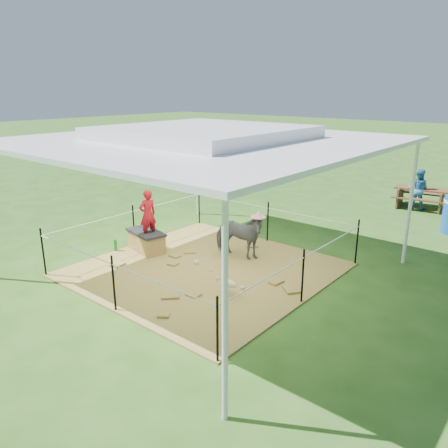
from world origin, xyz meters
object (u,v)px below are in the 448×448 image
Objects in this scene: green_bottle at (115,245)px; picnic_table_near at (420,198)px; straw_bale at (146,242)px; pony at (238,236)px; woman at (148,210)px; foal at (229,282)px; distant_person at (418,189)px.

green_bottle is 0.17× the size of picnic_table_near.
pony reaches higher than straw_bale.
green_bottle is (-0.65, -0.45, -0.85)m from woman.
straw_bale is 0.71m from green_bottle.
pony is 1.83m from foal.
green_bottle is at bearing -140.71° from straw_bale.
distant_person reaches higher than green_bottle.
woman is 1.26× the size of foal.
distant_person is (4.11, 8.25, 0.46)m from green_bottle.
straw_bale is at bearing 62.50° from distant_person.
picnic_table_near reaches higher than foal.
foal is 8.36m from distant_person.
straw_bale is at bearing 174.31° from foal.
foal is at bearing -159.93° from pony.
woman reaches higher than picnic_table_near.
picnic_table_near is at bearing 89.65° from foal.
foal is (0.99, -1.52, -0.26)m from pony.
straw_bale is 0.77m from woman.
woman is at bearing 173.94° from foal.
woman is at bearing 0.00° from straw_bale.
green_bottle is 9.22m from distant_person.
picnic_table_near is at bearing 167.93° from woman.
pony reaches higher than picnic_table_near.
distant_person reaches higher than straw_bale.
picnic_table_near is at bearing 63.67° from green_bottle.
straw_bale is at bearing -78.26° from woman.
woman is at bearing 34.70° from green_bottle.
green_bottle is 2.85m from pony.
woman is 0.94× the size of pony.
distant_person is (3.46, 7.80, -0.38)m from woman.
straw_bale is 0.83× the size of woman.
picnic_table_near is at bearing -26.90° from pony.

